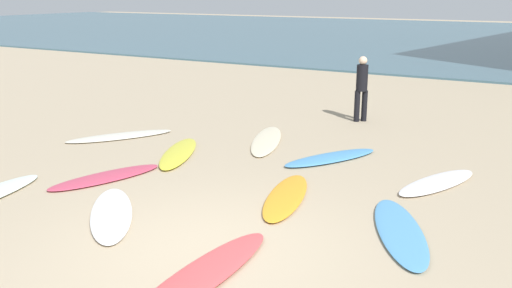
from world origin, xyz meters
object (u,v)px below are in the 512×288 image
(surfboard_1, at_px, (106,177))
(surfboard_5, at_px, (267,140))
(beachgoer_near, at_px, (362,86))
(surfboard_4, at_px, (286,196))
(surfboard_10, at_px, (400,231))
(surfboard_3, at_px, (111,214))
(surfboard_2, at_px, (331,158))
(surfboard_7, at_px, (120,136))
(surfboard_8, at_px, (437,182))
(surfboard_6, at_px, (179,153))
(surfboard_9, at_px, (203,274))

(surfboard_1, relative_size, surfboard_5, 0.82)
(surfboard_5, bearing_deg, surfboard_1, 48.90)
(surfboard_1, relative_size, beachgoer_near, 1.28)
(surfboard_4, height_order, surfboard_10, same)
(surfboard_5, distance_m, beachgoer_near, 3.21)
(surfboard_3, height_order, surfboard_5, surfboard_3)
(surfboard_2, relative_size, surfboard_7, 0.91)
(surfboard_5, distance_m, surfboard_8, 3.94)
(surfboard_2, bearing_deg, surfboard_8, 16.26)
(surfboard_7, height_order, surfboard_8, surfboard_8)
(surfboard_3, bearing_deg, surfboard_2, 25.57)
(surfboard_3, distance_m, surfboard_4, 2.66)
(surfboard_10, bearing_deg, surfboard_3, -4.59)
(surfboard_1, relative_size, surfboard_6, 0.93)
(surfboard_1, height_order, surfboard_5, surfboard_1)
(surfboard_6, distance_m, surfboard_8, 4.92)
(surfboard_9, bearing_deg, surfboard_8, 71.38)
(surfboard_10, bearing_deg, beachgoer_near, -91.74)
(surfboard_5, bearing_deg, beachgoer_near, -132.07)
(surfboard_1, bearing_deg, beachgoer_near, -91.29)
(surfboard_10, bearing_deg, surfboard_1, -22.43)
(surfboard_3, distance_m, surfboard_6, 3.15)
(surfboard_6, bearing_deg, surfboard_3, 84.73)
(surfboard_5, bearing_deg, surfboard_7, 1.58)
(surfboard_3, bearing_deg, surfboard_10, -21.07)
(surfboard_4, height_order, surfboard_6, surfboard_6)
(beachgoer_near, bearing_deg, surfboard_7, -179.64)
(surfboard_5, xyz_separation_m, surfboard_6, (-1.03, -1.74, 0.01))
(surfboard_1, xyz_separation_m, surfboard_7, (-1.77, 2.23, -0.00))
(surfboard_8, bearing_deg, surfboard_1, -133.03)
(surfboard_5, bearing_deg, surfboard_4, 102.24)
(surfboard_9, bearing_deg, surfboard_1, 150.81)
(surfboard_1, xyz_separation_m, surfboard_10, (5.06, 0.32, 0.00))
(surfboard_2, relative_size, surfboard_9, 0.84)
(surfboard_1, bearing_deg, surfboard_5, -90.86)
(surfboard_3, height_order, surfboard_6, surfboard_6)
(surfboard_3, bearing_deg, surfboard_6, 67.23)
(surfboard_6, bearing_deg, surfboard_8, 164.05)
(surfboard_7, relative_size, surfboard_8, 1.17)
(surfboard_6, height_order, surfboard_8, surfboard_6)
(surfboard_8, bearing_deg, surfboard_6, -150.87)
(surfboard_2, xyz_separation_m, surfboard_7, (-4.72, -0.77, -0.01))
(surfboard_10, bearing_deg, surfboard_5, -66.06)
(surfboard_4, relative_size, surfboard_8, 1.07)
(surfboard_2, distance_m, surfboard_3, 4.51)
(surfboard_9, bearing_deg, surfboard_5, 112.65)
(surfboard_6, bearing_deg, surfboard_7, -37.64)
(surfboard_3, xyz_separation_m, surfboard_6, (-1.06, 2.96, 0.01))
(surfboard_2, bearing_deg, surfboard_6, -127.93)
(surfboard_2, height_order, surfboard_10, surfboard_2)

